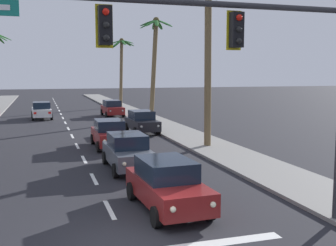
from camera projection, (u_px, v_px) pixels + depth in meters
name	position (u px, v px, depth m)	size (l,w,h in m)	color
ground_plane	(127.00, 245.00, 10.94)	(220.00, 220.00, 0.00)	#232328
sidewalk_right	(174.00, 130.00, 32.18)	(3.20, 110.00, 0.14)	gray
lane_markings	(80.00, 138.00, 28.92)	(4.28, 85.84, 0.01)	silver
traffic_signal_mast	(241.00, 55.00, 11.00)	(10.88, 0.41, 6.98)	#2D2D33
sedan_lead_at_stop_bar	(167.00, 184.00, 13.73)	(2.11, 4.51, 1.68)	maroon
sedan_third_in_queue	(128.00, 151.00, 19.43)	(1.97, 4.46, 1.68)	#4C515B
sedan_fifth_in_queue	(109.00, 133.00, 25.19)	(1.95, 4.45, 1.68)	maroon
sedan_oncoming_far	(42.00, 110.00, 40.69)	(2.05, 4.49, 1.68)	silver
sedan_parked_nearest_kerb	(112.00, 108.00, 43.13)	(2.04, 4.49, 1.68)	maroon
sedan_parked_mid_kerb	(142.00, 122.00, 31.28)	(2.03, 4.48, 1.68)	black
palm_right_second	(208.00, 42.00, 24.37)	(3.84, 3.64, 9.86)	brown
palm_right_third	(155.00, 53.00, 39.36)	(3.35, 3.29, 9.80)	brown
palm_right_farthest	(122.00, 60.00, 54.02)	(3.73, 3.72, 9.03)	brown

